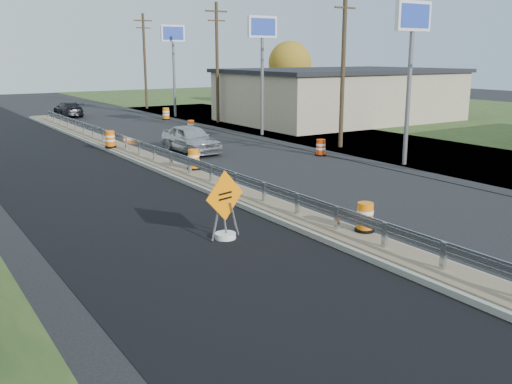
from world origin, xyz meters
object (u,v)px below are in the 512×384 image
caution_sign (225,222)px  barrel_median_mid (194,160)px  car_silver (191,139)px  barrel_median_far (110,140)px  barrel_median_near (365,218)px  barrel_shoulder_far (166,114)px  car_dark_far (69,109)px  barrel_shoulder_mid (191,127)px  barrel_shoulder_near (321,148)px

caution_sign → barrel_median_mid: size_ratio=2.26×
barrel_median_mid → car_silver: size_ratio=0.20×
barrel_median_far → car_silver: (3.71, -2.87, 0.09)m
barrel_median_near → barrel_median_far: (-1.10, 19.70, 0.03)m
barrel_median_far → barrel_shoulder_far: size_ratio=0.95×
car_silver → barrel_shoulder_far: bearing=67.7°
caution_sign → car_dark_far: bearing=66.1°
barrel_shoulder_mid → car_dark_far: size_ratio=0.19×
barrel_shoulder_near → car_dark_far: car_dark_far is taller
barrel_shoulder_near → car_dark_far: 28.76m
barrel_median_mid → barrel_shoulder_far: (8.38, 21.77, -0.19)m
barrel_shoulder_mid → car_dark_far: bearing=105.6°
barrel_median_far → barrel_shoulder_mid: bearing=32.7°
barrel_median_near → car_dark_far: (2.08, 40.16, 0.01)m
barrel_shoulder_near → car_silver: (-5.53, 4.78, 0.35)m
barrel_shoulder_far → barrel_median_mid: bearing=-111.0°
barrel_median_near → barrel_median_mid: 11.34m
barrel_shoulder_far → car_silver: (-5.77, -16.28, 0.30)m
barrel_median_near → car_dark_far: bearing=87.0°
caution_sign → car_dark_far: (5.63, 37.91, 0.13)m
car_silver → barrel_median_far: bearing=139.4°
barrel_shoulder_near → car_dark_far: bearing=102.1°
barrel_shoulder_mid → car_dark_far: car_dark_far is taller
car_dark_far → car_silver: bearing=93.0°
caution_sign → barrel_shoulder_mid: size_ratio=2.41×
barrel_median_mid → barrel_shoulder_far: 23.32m
barrel_median_far → car_silver: car_silver is taller
caution_sign → barrel_shoulder_near: 15.25m
caution_sign → barrel_shoulder_mid: (10.00, 22.30, -0.12)m
caution_sign → barrel_median_far: (2.45, 17.45, 0.15)m
barrel_median_far → car_silver: bearing=-37.7°
barrel_shoulder_near → barrel_shoulder_mid: bearing=97.7°
car_dark_far → barrel_median_mid: bearing=87.6°
car_dark_far → barrel_median_far: bearing=82.9°
barrel_shoulder_far → car_silver: size_ratio=0.22×
barrel_shoulder_near → barrel_shoulder_mid: 12.61m
barrel_shoulder_near → caution_sign: bearing=-140.0°
barrel_median_far → barrel_shoulder_mid: (7.55, 4.85, -0.27)m
barrel_shoulder_near → car_dark_far: size_ratio=0.20×
barrel_median_near → barrel_median_mid: barrel_median_mid is taller
barrel_median_near → barrel_median_mid: (0.00, 11.34, 0.02)m
barrel_shoulder_near → barrel_shoulder_far: (0.24, 21.06, 0.05)m
barrel_median_mid → barrel_shoulder_near: bearing=5.0°
barrel_shoulder_far → car_dark_far: 9.46m
barrel_median_far → barrel_shoulder_mid: 8.98m
barrel_shoulder_far → car_dark_far: size_ratio=0.22×
barrel_shoulder_far → barrel_shoulder_near: bearing=-90.7°
barrel_median_mid → barrel_median_far: size_ratio=0.98×
barrel_median_mid → car_dark_far: bearing=85.9°
barrel_shoulder_far → caution_sign: bearing=-111.1°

